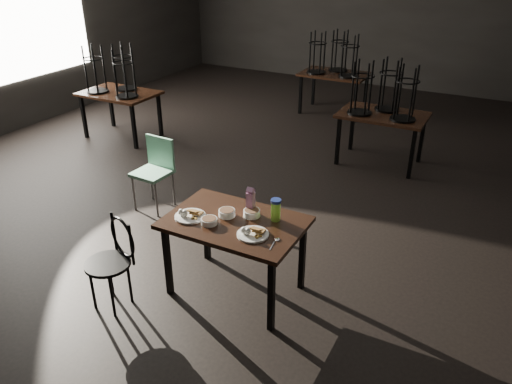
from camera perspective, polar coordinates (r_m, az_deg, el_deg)
The scene contains 15 objects.
room at distance 5.65m, azimuth 1.67°, elevation 20.80°, with size 12.00×12.04×3.22m.
main_table at distance 4.39m, azimuth -2.44°, elevation -4.18°, with size 1.20×0.80×0.75m.
plate_left at distance 4.42m, azimuth -7.59°, elevation -2.58°, with size 0.28×0.28×0.09m.
plate_right at distance 4.13m, azimuth -0.42°, elevation -4.68°, with size 0.27×0.27×0.09m.
bowl_near at distance 4.41m, azimuth -3.35°, elevation -2.38°, with size 0.15×0.15×0.06m.
bowl_far at distance 4.40m, azimuth -0.49°, elevation -2.40°, with size 0.15×0.15×0.06m.
bowl_big at distance 4.31m, azimuth -5.37°, elevation -3.30°, with size 0.14×0.14×0.05m.
juice_carton at distance 4.41m, azimuth -0.62°, elevation -1.07°, with size 0.06×0.06×0.26m.
water_bottle at distance 4.31m, azimuth 2.28°, elevation -2.03°, with size 0.12×0.12×0.20m.
spoon at distance 4.07m, azimuth 2.38°, elevation -5.54°, with size 0.05×0.20×0.01m.
bentwood_chair at distance 4.51m, azimuth -15.94°, elevation -7.05°, with size 0.44×0.43×0.83m.
school_chair at distance 6.05m, azimuth -11.43°, elevation 2.86°, with size 0.42×0.42×0.86m.
bg_table_left at distance 8.37m, azimuth -15.48°, elevation 11.10°, with size 1.20×0.80×1.48m.
bg_table_right at distance 7.26m, azimuth 14.34°, elevation 8.85°, with size 1.20×0.80×1.48m.
bg_table_far at distance 9.41m, azimuth 8.96°, elevation 13.43°, with size 1.20×0.80×1.48m.
Camera 1 is at (2.42, -5.04, 2.95)m, focal length 35.00 mm.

